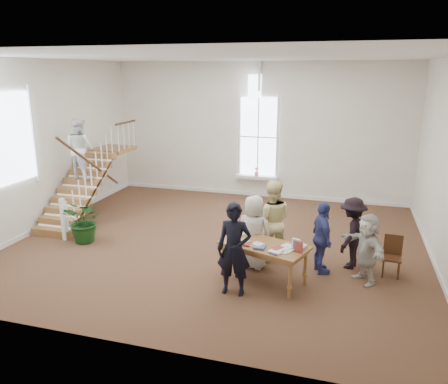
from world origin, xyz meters
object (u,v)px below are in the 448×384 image
(elderly_woman, at_px, (254,232))
(floor_plant, at_px, (85,221))
(side_chair, at_px, (392,254))
(person_yellow, at_px, (272,221))
(woman_cluster_b, at_px, (352,233))
(police_officer, at_px, (234,249))
(library_table, at_px, (265,248))
(woman_cluster_c, at_px, (367,249))
(woman_cluster_a, at_px, (322,238))

(elderly_woman, bearing_deg, floor_plant, 5.94)
(floor_plant, relative_size, side_chair, 1.27)
(person_yellow, relative_size, floor_plant, 1.69)
(woman_cluster_b, bearing_deg, police_officer, -32.30)
(person_yellow, bearing_deg, library_table, 81.22)
(person_yellow, distance_m, woman_cluster_c, 2.12)
(side_chair, bearing_deg, person_yellow, -176.12)
(floor_plant, bearing_deg, police_officer, -19.40)
(side_chair, bearing_deg, woman_cluster_c, -132.40)
(police_officer, xyz_separation_m, woman_cluster_c, (2.44, 1.21, -0.18))
(library_table, relative_size, woman_cluster_c, 1.32)
(woman_cluster_c, bearing_deg, elderly_woman, -123.77)
(person_yellow, xyz_separation_m, woman_cluster_a, (1.14, -0.34, -0.15))
(library_table, height_order, woman_cluster_c, woman_cluster_c)
(library_table, height_order, side_chair, same)
(library_table, bearing_deg, woman_cluster_b, 55.10)
(library_table, height_order, woman_cluster_a, woman_cluster_a)
(elderly_woman, height_order, person_yellow, person_yellow)
(woman_cluster_b, relative_size, side_chair, 1.83)
(woman_cluster_b, height_order, side_chair, woman_cluster_b)
(police_officer, relative_size, woman_cluster_b, 1.15)
(woman_cluster_a, height_order, woman_cluster_c, woman_cluster_a)
(person_yellow, xyz_separation_m, side_chair, (2.59, -0.04, -0.46))
(person_yellow, bearing_deg, police_officer, 64.67)
(side_chair, bearing_deg, floor_plant, -173.66)
(woman_cluster_a, relative_size, floor_plant, 1.42)
(elderly_woman, bearing_deg, person_yellow, -111.73)
(elderly_woman, height_order, woman_cluster_c, elderly_woman)
(elderly_woman, relative_size, side_chair, 1.88)
(library_table, xyz_separation_m, side_chair, (2.52, 1.08, -0.26))
(library_table, bearing_deg, woman_cluster_c, 35.10)
(elderly_woman, xyz_separation_m, person_yellow, (0.30, 0.50, 0.12))
(floor_plant, bearing_deg, woman_cluster_a, -0.95)
(floor_plant, height_order, side_chair, floor_plant)
(woman_cluster_a, height_order, woman_cluster_b, woman_cluster_b)
(floor_plant, bearing_deg, woman_cluster_c, -2.53)
(elderly_woman, bearing_deg, side_chair, -161.63)
(police_officer, relative_size, side_chair, 2.10)
(woman_cluster_a, xyz_separation_m, woman_cluster_b, (0.60, 0.45, 0.01))
(elderly_woman, relative_size, woman_cluster_b, 1.03)
(library_table, bearing_deg, elderly_woman, 140.11)
(police_officer, bearing_deg, floor_plant, 158.85)
(side_chair, bearing_deg, library_table, -152.14)
(person_yellow, distance_m, woman_cluster_a, 1.20)
(woman_cluster_b, height_order, woman_cluster_c, woman_cluster_b)
(police_officer, relative_size, floor_plant, 1.65)
(person_yellow, bearing_deg, woman_cluster_a, 150.76)
(library_table, bearing_deg, person_yellow, 112.64)
(elderly_woman, height_order, side_chair, elderly_woman)
(woman_cluster_c, distance_m, side_chair, 0.79)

